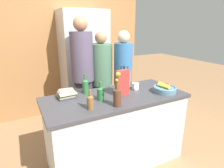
{
  "coord_description": "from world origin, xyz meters",
  "views": [
    {
      "loc": [
        -0.98,
        -1.79,
        1.67
      ],
      "look_at": [
        0.0,
        0.09,
        1.0
      ],
      "focal_mm": 30.0,
      "sensor_mm": 36.0,
      "label": 1
    }
  ],
  "objects_px": {
    "cereal_box": "(123,83)",
    "coffee_mug": "(135,86)",
    "flower_vase": "(117,96)",
    "bottle_wine": "(101,93)",
    "bottle_vinegar": "(85,86)",
    "person_in_red_tee": "(123,75)",
    "fruit_bowl": "(165,89)",
    "knife_block": "(124,78)",
    "refrigerator": "(84,65)",
    "book_stack": "(66,94)",
    "bottle_oil": "(90,101)",
    "person_at_sink": "(83,71)",
    "person_in_blue": "(101,76)"
  },
  "relations": [
    {
      "from": "bottle_vinegar",
      "to": "person_in_red_tee",
      "type": "bearing_deg",
      "value": 28.45
    },
    {
      "from": "coffee_mug",
      "to": "person_at_sink",
      "type": "relative_size",
      "value": 0.06
    },
    {
      "from": "coffee_mug",
      "to": "bottle_oil",
      "type": "bearing_deg",
      "value": -158.47
    },
    {
      "from": "flower_vase",
      "to": "bottle_oil",
      "type": "xyz_separation_m",
      "value": [
        -0.27,
        0.06,
        -0.03
      ]
    },
    {
      "from": "knife_block",
      "to": "bottle_vinegar",
      "type": "height_order",
      "value": "knife_block"
    },
    {
      "from": "bottle_vinegar",
      "to": "bottle_wine",
      "type": "relative_size",
      "value": 1.18
    },
    {
      "from": "fruit_bowl",
      "to": "knife_block",
      "type": "relative_size",
      "value": 1.02
    },
    {
      "from": "coffee_mug",
      "to": "bottle_oil",
      "type": "height_order",
      "value": "bottle_oil"
    },
    {
      "from": "bottle_vinegar",
      "to": "flower_vase",
      "type": "bearing_deg",
      "value": -72.62
    },
    {
      "from": "fruit_bowl",
      "to": "bottle_vinegar",
      "type": "distance_m",
      "value": 0.97
    },
    {
      "from": "book_stack",
      "to": "person_in_red_tee",
      "type": "height_order",
      "value": "person_in_red_tee"
    },
    {
      "from": "flower_vase",
      "to": "cereal_box",
      "type": "bearing_deg",
      "value": 50.06
    },
    {
      "from": "cereal_box",
      "to": "bottle_vinegar",
      "type": "height_order",
      "value": "cereal_box"
    },
    {
      "from": "book_stack",
      "to": "person_in_blue",
      "type": "height_order",
      "value": "person_in_blue"
    },
    {
      "from": "coffee_mug",
      "to": "bottle_wine",
      "type": "height_order",
      "value": "bottle_wine"
    },
    {
      "from": "cereal_box",
      "to": "coffee_mug",
      "type": "xyz_separation_m",
      "value": [
        0.25,
        0.09,
        -0.11
      ]
    },
    {
      "from": "coffee_mug",
      "to": "person_in_red_tee",
      "type": "xyz_separation_m",
      "value": [
        0.16,
        0.58,
        -0.01
      ]
    },
    {
      "from": "bottle_vinegar",
      "to": "person_in_red_tee",
      "type": "distance_m",
      "value": 0.88
    },
    {
      "from": "refrigerator",
      "to": "bottle_oil",
      "type": "xyz_separation_m",
      "value": [
        -0.52,
        -1.65,
        0.0
      ]
    },
    {
      "from": "knife_block",
      "to": "bottle_vinegar",
      "type": "bearing_deg",
      "value": -177.38
    },
    {
      "from": "coffee_mug",
      "to": "knife_block",
      "type": "bearing_deg",
      "value": 106.72
    },
    {
      "from": "refrigerator",
      "to": "book_stack",
      "type": "height_order",
      "value": "refrigerator"
    },
    {
      "from": "flower_vase",
      "to": "person_in_blue",
      "type": "height_order",
      "value": "person_in_blue"
    },
    {
      "from": "person_at_sink",
      "to": "book_stack",
      "type": "bearing_deg",
      "value": -105.5
    },
    {
      "from": "knife_block",
      "to": "bottle_wine",
      "type": "distance_m",
      "value": 0.57
    },
    {
      "from": "fruit_bowl",
      "to": "bottle_wine",
      "type": "height_order",
      "value": "bottle_wine"
    },
    {
      "from": "book_stack",
      "to": "bottle_wine",
      "type": "distance_m",
      "value": 0.4
    },
    {
      "from": "knife_block",
      "to": "bottle_vinegar",
      "type": "relative_size",
      "value": 1.12
    },
    {
      "from": "flower_vase",
      "to": "bottle_wine",
      "type": "height_order",
      "value": "flower_vase"
    },
    {
      "from": "fruit_bowl",
      "to": "person_in_blue",
      "type": "height_order",
      "value": "person_in_blue"
    },
    {
      "from": "refrigerator",
      "to": "cereal_box",
      "type": "height_order",
      "value": "refrigerator"
    },
    {
      "from": "bottle_vinegar",
      "to": "person_in_red_tee",
      "type": "relative_size",
      "value": 0.15
    },
    {
      "from": "book_stack",
      "to": "knife_block",
      "type": "bearing_deg",
      "value": 5.21
    },
    {
      "from": "bottle_oil",
      "to": "person_at_sink",
      "type": "bearing_deg",
      "value": 74.85
    },
    {
      "from": "cereal_box",
      "to": "coffee_mug",
      "type": "height_order",
      "value": "cereal_box"
    },
    {
      "from": "book_stack",
      "to": "person_in_red_tee",
      "type": "distance_m",
      "value": 1.12
    },
    {
      "from": "cereal_box",
      "to": "coffee_mug",
      "type": "relative_size",
      "value": 2.92
    },
    {
      "from": "bottle_wine",
      "to": "person_at_sink",
      "type": "height_order",
      "value": "person_at_sink"
    },
    {
      "from": "refrigerator",
      "to": "fruit_bowl",
      "type": "xyz_separation_m",
      "value": [
        0.47,
        -1.62,
        -0.03
      ]
    },
    {
      "from": "coffee_mug",
      "to": "bottle_wine",
      "type": "distance_m",
      "value": 0.55
    },
    {
      "from": "coffee_mug",
      "to": "refrigerator",
      "type": "bearing_deg",
      "value": 98.55
    },
    {
      "from": "knife_block",
      "to": "person_in_red_tee",
      "type": "bearing_deg",
      "value": 61.46
    },
    {
      "from": "fruit_bowl",
      "to": "knife_block",
      "type": "xyz_separation_m",
      "value": [
        -0.32,
        0.44,
        0.06
      ]
    },
    {
      "from": "cereal_box",
      "to": "bottle_vinegar",
      "type": "bearing_deg",
      "value": 145.3
    },
    {
      "from": "cereal_box",
      "to": "person_in_blue",
      "type": "xyz_separation_m",
      "value": [
        0.11,
        0.85,
        -0.14
      ]
    },
    {
      "from": "knife_block",
      "to": "coffee_mug",
      "type": "height_order",
      "value": "knife_block"
    },
    {
      "from": "bottle_wine",
      "to": "person_at_sink",
      "type": "distance_m",
      "value": 0.88
    },
    {
      "from": "person_at_sink",
      "to": "bottle_wine",
      "type": "bearing_deg",
      "value": -78.83
    },
    {
      "from": "refrigerator",
      "to": "person_in_red_tee",
      "type": "height_order",
      "value": "refrigerator"
    },
    {
      "from": "fruit_bowl",
      "to": "cereal_box",
      "type": "distance_m",
      "value": 0.54
    }
  ]
}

